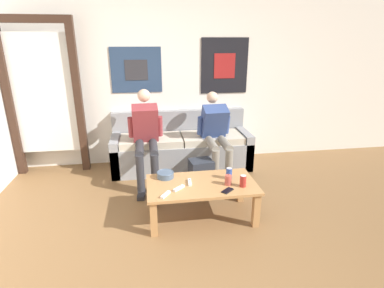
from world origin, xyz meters
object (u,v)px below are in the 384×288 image
object	(u,v)px
coffee_table	(202,189)
backpack	(201,175)
person_seated_teen	(216,133)
pillar_candle	(228,180)
drink_can_red	(243,181)
game_controller_far_center	(166,195)
drink_can_blue	(229,173)
person_seated_adult	(146,134)
game_controller_near_left	(179,188)
cell_phone	(228,191)
game_controller_near_right	(190,182)
couch	(181,148)
ceramic_bowl	(165,174)

from	to	relation	value
coffee_table	backpack	xyz separation A→B (m)	(0.12, 0.67, -0.15)
person_seated_teen	pillar_candle	distance (m)	1.14
drink_can_red	game_controller_far_center	distance (m)	0.81
backpack	drink_can_blue	xyz separation A→B (m)	(0.20, -0.60, 0.28)
person_seated_adult	pillar_candle	size ratio (longest dim) A/B	10.22
pillar_candle	game_controller_near_left	distance (m)	0.53
game_controller_far_center	cell_phone	world-z (taller)	game_controller_far_center
backpack	game_controller_near_left	size ratio (longest dim) A/B	2.98
person_seated_teen	game_controller_near_right	size ratio (longest dim) A/B	7.89
coffee_table	backpack	size ratio (longest dim) A/B	3.00
coffee_table	drink_can_red	xyz separation A→B (m)	(0.41, -0.13, 0.13)
game_controller_near_left	cell_phone	size ratio (longest dim) A/B	0.89
couch	cell_phone	world-z (taller)	couch
person_seated_teen	ceramic_bowl	size ratio (longest dim) A/B	6.08
drink_can_red	game_controller_far_center	bearing A→B (deg)	-174.75
coffee_table	drink_can_blue	xyz separation A→B (m)	(0.32, 0.07, 0.13)
ceramic_bowl	game_controller_far_center	size ratio (longest dim) A/B	1.38
couch	ceramic_bowl	xyz separation A→B (m)	(-0.32, -1.21, 0.15)
drink_can_blue	backpack	bearing A→B (deg)	108.33
person_seated_teen	drink_can_red	world-z (taller)	person_seated_teen
couch	person_seated_teen	world-z (taller)	person_seated_teen
backpack	pillar_candle	size ratio (longest dim) A/B	3.24
ceramic_bowl	coffee_table	bearing A→B (deg)	-28.42
coffee_table	person_seated_teen	bearing A→B (deg)	69.36
pillar_candle	game_controller_far_center	world-z (taller)	pillar_candle
coffee_table	drink_can_red	bearing A→B (deg)	-18.23
person_seated_adult	cell_phone	xyz separation A→B (m)	(0.79, -1.24, -0.25)
person_seated_adult	coffee_table	bearing A→B (deg)	-61.18
couch	game_controller_near_right	world-z (taller)	couch
couch	backpack	xyz separation A→B (m)	(0.17, -0.75, -0.11)
pillar_candle	cell_phone	distance (m)	0.15
game_controller_near_right	cell_phone	bearing A→B (deg)	-33.23
ceramic_bowl	pillar_candle	size ratio (longest dim) A/B	1.59
backpack	game_controller_near_right	world-z (taller)	game_controller_near_right
pillar_candle	game_controller_far_center	distance (m)	0.68
pillar_candle	game_controller_far_center	bearing A→B (deg)	-168.43
drink_can_blue	game_controller_near_right	size ratio (longest dim) A/B	0.85
ceramic_bowl	game_controller_near_right	xyz separation A→B (m)	(0.25, -0.18, -0.03)
person_seated_teen	drink_can_blue	size ratio (longest dim) A/B	9.31
game_controller_near_right	drink_can_red	bearing A→B (deg)	-16.30
person_seated_teen	cell_phone	size ratio (longest dim) A/B	7.90
ceramic_bowl	game_controller_near_left	world-z (taller)	ceramic_bowl
pillar_candle	cell_phone	world-z (taller)	pillar_candle
person_seated_adult	ceramic_bowl	bearing A→B (deg)	-76.76
backpack	game_controller_near_left	bearing A→B (deg)	-116.26
coffee_table	game_controller_near_left	size ratio (longest dim) A/B	8.93
couch	person_seated_teen	xyz separation A→B (m)	(0.44, -0.36, 0.34)
person_seated_adult	drink_can_blue	world-z (taller)	person_seated_adult
coffee_table	game_controller_far_center	world-z (taller)	game_controller_far_center
game_controller_near_left	cell_phone	xyz separation A→B (m)	(0.48, -0.11, -0.01)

